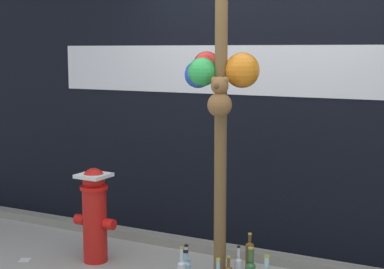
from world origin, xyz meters
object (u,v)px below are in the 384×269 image
object	(u,v)px
fire_hydrant	(95,213)
bottle_7	(250,260)
bottle_0	(186,267)
memorial_post	(219,59)

from	to	relation	value
fire_hydrant	bottle_7	world-z (taller)	fire_hydrant
bottle_7	bottle_0	bearing A→B (deg)	-149.13
bottle_0	fire_hydrant	bearing A→B (deg)	177.59
memorial_post	fire_hydrant	xyz separation A→B (m)	(-1.16, 0.02, -1.30)
bottle_0	bottle_7	world-z (taller)	bottle_7
bottle_7	fire_hydrant	bearing A→B (deg)	-170.67
bottle_0	bottle_7	distance (m)	0.50
fire_hydrant	bottle_0	bearing A→B (deg)	-2.41
fire_hydrant	bottle_7	distance (m)	1.37
memorial_post	bottle_7	size ratio (longest dim) A/B	7.66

